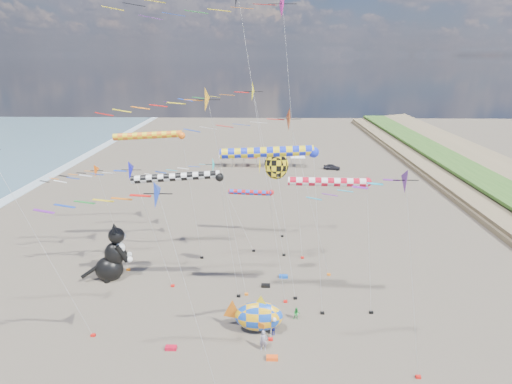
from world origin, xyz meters
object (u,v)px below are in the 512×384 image
object	(u,v)px
fish_inflatable	(258,316)
child_blue	(273,329)
parked_car	(332,167)
person_adult	(264,341)
cat_inflatable	(110,253)
child_green	(297,314)

from	to	relation	value
fish_inflatable	child_blue	world-z (taller)	fish_inflatable
child_blue	parked_car	xyz separation A→B (m)	(13.01, 51.88, 0.05)
person_adult	cat_inflatable	bearing A→B (deg)	147.24
child_blue	fish_inflatable	bearing A→B (deg)	141.84
cat_inflatable	fish_inflatable	world-z (taller)	cat_inflatable
child_blue	cat_inflatable	bearing A→B (deg)	126.01
cat_inflatable	person_adult	world-z (taller)	cat_inflatable
person_adult	child_blue	size ratio (longest dim) A/B	1.69
child_blue	parked_car	size ratio (longest dim) A/B	0.31
person_adult	child_blue	distance (m)	2.08
child_blue	parked_car	world-z (taller)	parked_car
cat_inflatable	person_adult	distance (m)	19.24
fish_inflatable	parked_car	bearing A→B (deg)	74.52
person_adult	parked_car	size ratio (longest dim) A/B	0.52
fish_inflatable	parked_car	distance (m)	53.58
cat_inflatable	person_adult	bearing A→B (deg)	-54.80
fish_inflatable	cat_inflatable	bearing A→B (deg)	151.65
cat_inflatable	person_adult	xyz separation A→B (m)	(15.98, -10.51, -2.12)
child_green	cat_inflatable	bearing A→B (deg)	162.09
fish_inflatable	child_green	bearing A→B (deg)	28.37
child_green	fish_inflatable	bearing A→B (deg)	-150.49
parked_car	fish_inflatable	bearing A→B (deg)	177.98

